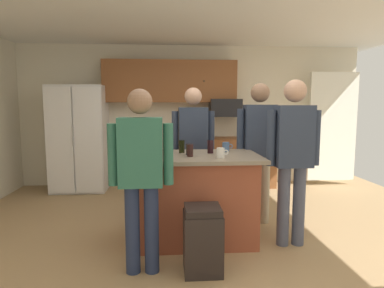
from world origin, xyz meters
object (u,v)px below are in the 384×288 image
object	(u,v)px
mug_ceramic_white	(221,153)
person_guest_left	(293,151)
glass_dark_ale	(182,146)
trash_bin	(203,240)
person_guest_right	(141,169)
kitchen_island	(194,197)
microwave_over_range	(225,108)
mug_blue_stoneware	(226,147)
glass_pilsner	(210,147)
glass_stout_tall	(190,150)
glass_short_whisky	(189,149)
person_host_foreground	(259,143)
person_elder_center	(193,143)
refrigerator	(79,139)

from	to	relation	value
mug_ceramic_white	person_guest_left	bearing A→B (deg)	0.29
glass_dark_ale	trash_bin	size ratio (longest dim) A/B	0.24
trash_bin	mug_ceramic_white	bearing A→B (deg)	64.66
person_guest_left	person_guest_right	xyz separation A→B (m)	(-1.55, -0.48, -0.08)
kitchen_island	trash_bin	world-z (taller)	kitchen_island
microwave_over_range	person_guest_left	xyz separation A→B (m)	(0.26, -2.67, -0.42)
glass_dark_ale	mug_blue_stoneware	bearing A→B (deg)	9.80
mug_blue_stoneware	glass_pilsner	xyz separation A→B (m)	(-0.21, -0.14, 0.02)
kitchen_island	glass_pilsner	size ratio (longest dim) A/B	9.65
glass_stout_tall	glass_short_whisky	distance (m)	0.12
person_guest_left	person_host_foreground	distance (m)	0.72
kitchen_island	glass_dark_ale	bearing A→B (deg)	126.87
person_elder_center	mug_ceramic_white	distance (m)	1.04
kitchen_island	glass_short_whisky	size ratio (longest dim) A/B	11.79
glass_dark_ale	glass_short_whisky	xyz separation A→B (m)	(0.08, -0.16, -0.01)
mug_ceramic_white	mug_blue_stoneware	distance (m)	0.50
person_guest_right	glass_pilsner	xyz separation A→B (m)	(0.72, 0.82, 0.09)
mug_blue_stoneware	glass_stout_tall	bearing A→B (deg)	-140.67
person_host_foreground	refrigerator	bearing A→B (deg)	-63.73
glass_dark_ale	glass_pilsner	world-z (taller)	glass_pilsner
person_guest_right	glass_dark_ale	xyz separation A→B (m)	(0.40, 0.87, 0.09)
mug_ceramic_white	person_elder_center	bearing A→B (deg)	101.38
glass_stout_tall	person_guest_right	bearing A→B (deg)	-128.79
person_guest_left	glass_pilsner	bearing A→B (deg)	-9.97
person_guest_right	microwave_over_range	bearing A→B (deg)	14.59
glass_dark_ale	kitchen_island	bearing A→B (deg)	-53.13
microwave_over_range	trash_bin	xyz separation A→B (m)	(-0.75, -3.18, -1.15)
person_guest_right	glass_dark_ale	bearing A→B (deg)	12.40
refrigerator	person_guest_left	world-z (taller)	refrigerator
person_elder_center	mug_blue_stoneware	distance (m)	0.64
kitchen_island	person_host_foreground	bearing A→B (deg)	29.10
mug_ceramic_white	glass_pilsner	xyz separation A→B (m)	(-0.06, 0.34, 0.02)
glass_pilsner	microwave_over_range	bearing A→B (deg)	76.14
microwave_over_range	person_guest_right	size ratio (longest dim) A/B	0.34
microwave_over_range	person_guest_right	xyz separation A→B (m)	(-1.30, -3.15, -0.50)
person_guest_right	mug_blue_stoneware	xyz separation A→B (m)	(0.93, 0.96, 0.07)
person_guest_left	glass_stout_tall	size ratio (longest dim) A/B	13.47
person_elder_center	glass_pilsner	world-z (taller)	person_elder_center
person_elder_center	mug_ceramic_white	bearing A→B (deg)	15.22
refrigerator	glass_short_whisky	size ratio (longest dim) A/B	15.05
kitchen_island	mug_blue_stoneware	bearing A→B (deg)	33.19
person_guest_right	trash_bin	distance (m)	0.85
mug_blue_stoneware	glass_pilsner	world-z (taller)	glass_pilsner
person_elder_center	microwave_over_range	bearing A→B (deg)	160.36
person_elder_center	glass_stout_tall	xyz separation A→B (m)	(-0.11, -0.91, 0.02)
person_host_foreground	mug_ceramic_white	bearing A→B (deg)	20.34
person_guest_left	person_guest_right	distance (m)	1.63
person_host_foreground	person_elder_center	world-z (taller)	person_host_foreground
mug_ceramic_white	person_host_foreground	bearing A→B (deg)	49.43
trash_bin	glass_dark_ale	bearing A→B (deg)	99.23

